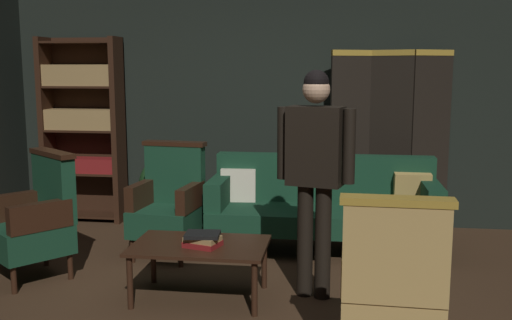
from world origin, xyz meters
TOP-DOWN VIEW (x-y plane):
  - ground_plane at (0.00, 0.00)m, footprint 10.00×10.00m
  - back_wall at (0.00, 2.45)m, footprint 7.20×0.10m
  - folding_screen at (1.22, 2.27)m, footprint 1.26×0.28m
  - bookshelf at (-2.15, 2.19)m, footprint 0.90×0.32m
  - velvet_couch at (0.55, 1.45)m, footprint 2.12×0.78m
  - coffee_table at (-0.32, 0.09)m, footprint 1.00×0.64m
  - armchair_gilt_accent at (1.00, -0.76)m, footprint 0.60×0.59m
  - armchair_wing_left at (-1.75, 0.35)m, footprint 0.81×0.81m
  - armchair_wing_right at (-0.85, 1.07)m, footprint 0.65×0.64m
  - standing_figure at (0.52, 0.25)m, footprint 0.57×0.30m
  - potted_plant at (-1.14, 1.84)m, footprint 0.49×0.49m
  - book_red_leather at (-0.29, 0.04)m, footprint 0.29×0.25m
  - book_tan_leather at (-0.29, 0.04)m, footprint 0.28×0.23m
  - book_black_cloth at (-0.29, 0.04)m, footprint 0.26×0.22m

SIDE VIEW (x-z plane):
  - ground_plane at x=0.00m, z-range 0.00..0.00m
  - coffee_table at x=-0.32m, z-range 0.16..0.58m
  - book_red_leather at x=-0.29m, z-range 0.42..0.46m
  - velvet_couch at x=0.55m, z-range 0.01..0.89m
  - potted_plant at x=-1.14m, z-range 0.06..0.84m
  - book_tan_leather at x=-0.29m, z-range 0.46..0.50m
  - armchair_gilt_accent at x=1.00m, z-range -0.03..1.01m
  - armchair_wing_left at x=-1.75m, z-range -0.03..1.01m
  - armchair_wing_right at x=-0.85m, z-range -0.03..1.01m
  - book_black_cloth at x=-0.29m, z-range 0.50..0.52m
  - folding_screen at x=1.22m, z-range 0.04..1.94m
  - standing_figure at x=0.52m, z-range 0.17..1.88m
  - bookshelf at x=-2.15m, z-range 0.07..2.12m
  - back_wall at x=0.00m, z-range 0.00..2.80m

